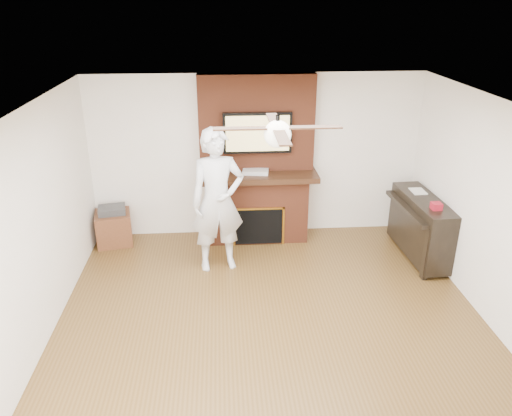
{
  "coord_description": "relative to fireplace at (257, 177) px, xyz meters",
  "views": [
    {
      "loc": [
        -0.53,
        -4.54,
        3.52
      ],
      "look_at": [
        -0.14,
        0.9,
        1.19
      ],
      "focal_mm": 35.0,
      "sensor_mm": 36.0,
      "label": 1
    }
  ],
  "objects": [
    {
      "name": "cable_box",
      "position": [
        -0.03,
        -0.1,
        0.11
      ],
      "size": [
        0.4,
        0.27,
        0.05
      ],
      "primitive_type": "cube",
      "rotation": [
        0.0,
        0.0,
        -0.13
      ],
      "color": "silver",
      "rests_on": "fireplace"
    },
    {
      "name": "tv",
      "position": [
        0.0,
        -0.05,
        0.68
      ],
      "size": [
        1.0,
        0.08,
        0.6
      ],
      "color": "black",
      "rests_on": "fireplace"
    },
    {
      "name": "piano",
      "position": [
        2.28,
        -0.84,
        -0.51
      ],
      "size": [
        0.58,
        1.41,
        1.0
      ],
      "rotation": [
        0.0,
        0.0,
        0.05
      ],
      "color": "black",
      "rests_on": "ground"
    },
    {
      "name": "fireplace",
      "position": [
        0.0,
        0.0,
        0.0
      ],
      "size": [
        1.78,
        0.64,
        2.5
      ],
      "color": "brown",
      "rests_on": "ground"
    },
    {
      "name": "side_table",
      "position": [
        -2.2,
        -0.07,
        -0.72
      ],
      "size": [
        0.6,
        0.6,
        0.59
      ],
      "rotation": [
        0.0,
        0.0,
        0.19
      ],
      "color": "#562C18",
      "rests_on": "ground"
    },
    {
      "name": "room_shell",
      "position": [
        0.0,
        -2.55,
        0.25
      ],
      "size": [
        5.36,
        5.86,
        2.86
      ],
      "color": "#503617",
      "rests_on": "ground"
    },
    {
      "name": "ceiling_fan",
      "position": [
        -0.0,
        -2.55,
        1.34
      ],
      "size": [
        1.21,
        1.21,
        0.31
      ],
      "color": "black",
      "rests_on": "room_shell"
    },
    {
      "name": "person",
      "position": [
        -0.6,
        -0.92,
        -0.01
      ],
      "size": [
        0.8,
        0.61,
        1.98
      ],
      "primitive_type": "imported",
      "rotation": [
        0.0,
        0.0,
        0.18
      ],
      "color": "silver",
      "rests_on": "ground"
    },
    {
      "name": "candle_blue",
      "position": [
        0.26,
        -0.19,
        -0.95
      ],
      "size": [
        0.07,
        0.07,
        0.09
      ],
      "primitive_type": "cylinder",
      "color": "#394DAB",
      "rests_on": "ground"
    },
    {
      "name": "candle_cream",
      "position": [
        0.19,
        -0.16,
        -0.94
      ],
      "size": [
        0.08,
        0.08,
        0.1
      ],
      "primitive_type": "cylinder",
      "color": "beige",
      "rests_on": "ground"
    },
    {
      "name": "candle_orange",
      "position": [
        -0.06,
        -0.18,
        -0.94
      ],
      "size": [
        0.07,
        0.07,
        0.11
      ],
      "primitive_type": "cylinder",
      "color": "gold",
      "rests_on": "ground"
    },
    {
      "name": "candle_green",
      "position": [
        -0.05,
        -0.17,
        -0.96
      ],
      "size": [
        0.07,
        0.07,
        0.08
      ],
      "primitive_type": "cylinder",
      "color": "#307A35",
      "rests_on": "ground"
    }
  ]
}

